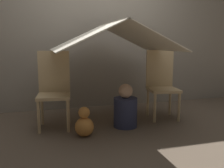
{
  "coord_description": "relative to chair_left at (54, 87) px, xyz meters",
  "views": [
    {
      "loc": [
        -0.88,
        -2.87,
        1.03
      ],
      "look_at": [
        0.0,
        0.15,
        0.52
      ],
      "focal_mm": 40.0,
      "sensor_mm": 36.0,
      "label": 1
    }
  ],
  "objects": [
    {
      "name": "person_front",
      "position": [
        0.84,
        -0.26,
        -0.27
      ],
      "size": [
        0.29,
        0.29,
        0.54
      ],
      "color": "#2D3351",
      "rests_on": "ground_plane"
    },
    {
      "name": "sheet_canopy",
      "position": [
        0.72,
        -0.08,
        0.62
      ],
      "size": [
        1.47,
        1.27,
        0.35
      ],
      "color": "silver"
    },
    {
      "name": "chair_left",
      "position": [
        0.0,
        0.0,
        0.0
      ],
      "size": [
        0.43,
        0.43,
        0.94
      ],
      "rotation": [
        0.0,
        0.0,
        -0.12
      ],
      "color": "#D1B27F",
      "rests_on": "ground_plane"
    },
    {
      "name": "chair_right",
      "position": [
        1.46,
        -0.0,
        0.0
      ],
      "size": [
        0.44,
        0.44,
        0.94
      ],
      "rotation": [
        0.0,
        0.0,
        -0.15
      ],
      "color": "#D1B27F",
      "rests_on": "ground_plane"
    },
    {
      "name": "wall_back",
      "position": [
        0.72,
        0.85,
        0.75
      ],
      "size": [
        7.0,
        0.05,
        2.5
      ],
      "color": "gray",
      "rests_on": "ground_plane"
    },
    {
      "name": "ground_plane",
      "position": [
        0.72,
        -0.23,
        -0.5
      ],
      "size": [
        8.8,
        8.8,
        0.0
      ],
      "primitive_type": "plane",
      "color": "brown"
    },
    {
      "name": "plush_toy",
      "position": [
        0.29,
        -0.44,
        -0.36
      ],
      "size": [
        0.21,
        0.21,
        0.34
      ],
      "color": "#D88C3F",
      "rests_on": "ground_plane"
    }
  ]
}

